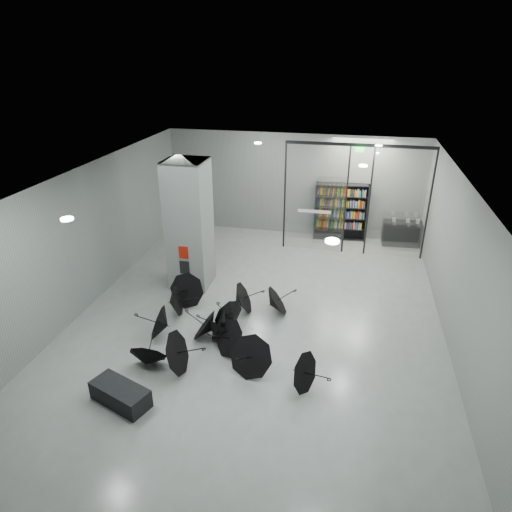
% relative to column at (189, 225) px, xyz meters
% --- Properties ---
extents(room, '(14.00, 14.02, 4.01)m').
position_rel_column_xyz_m(room, '(2.50, -2.00, 0.84)').
color(room, gray).
rests_on(room, ground).
extents(column, '(1.20, 1.20, 4.00)m').
position_rel_column_xyz_m(column, '(0.00, 0.00, 0.00)').
color(column, slate).
rests_on(column, ground).
extents(fire_cabinet, '(0.28, 0.04, 0.38)m').
position_rel_column_xyz_m(fire_cabinet, '(0.00, -0.62, -0.65)').
color(fire_cabinet, '#A50A07').
rests_on(fire_cabinet, column).
extents(info_panel, '(0.30, 0.03, 0.42)m').
position_rel_column_xyz_m(info_panel, '(0.00, -0.62, -1.15)').
color(info_panel, black).
rests_on(info_panel, column).
extents(exit_sign, '(0.30, 0.06, 0.15)m').
position_rel_column_xyz_m(exit_sign, '(4.90, 3.30, 1.82)').
color(exit_sign, '#0CE533').
rests_on(exit_sign, room).
extents(glass_partition, '(5.06, 0.08, 4.00)m').
position_rel_column_xyz_m(glass_partition, '(4.89, 3.50, 0.18)').
color(glass_partition, silver).
rests_on(glass_partition, ground).
extents(bench, '(1.45, 1.00, 0.43)m').
position_rel_column_xyz_m(bench, '(0.32, -5.45, -1.79)').
color(bench, black).
rests_on(bench, ground).
extents(bookshelf, '(2.06, 0.59, 2.23)m').
position_rel_column_xyz_m(bookshelf, '(4.42, 4.75, -0.89)').
color(bookshelf, black).
rests_on(bookshelf, ground).
extents(shop_counter, '(1.57, 0.71, 0.92)m').
position_rel_column_xyz_m(shop_counter, '(6.84, 4.64, -1.54)').
color(shop_counter, black).
rests_on(shop_counter, ground).
extents(umbrella_cluster, '(4.85, 4.21, 1.28)m').
position_rel_column_xyz_m(umbrella_cluster, '(1.64, -2.87, -1.71)').
color(umbrella_cluster, black).
rests_on(umbrella_cluster, ground).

